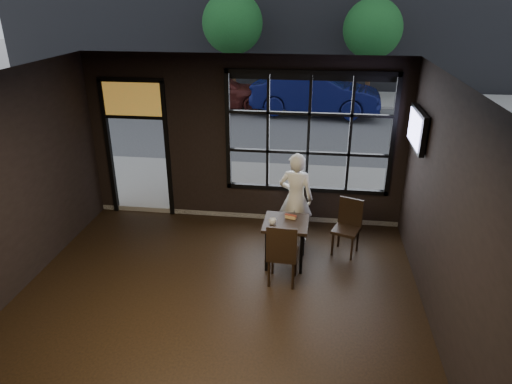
# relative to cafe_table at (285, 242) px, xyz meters

# --- Properties ---
(floor) EXTENTS (6.00, 7.00, 0.02)m
(floor) POSITION_rel_cafe_table_xyz_m (-0.92, -1.93, -0.40)
(floor) COLOR black
(floor) RESTS_ON ground
(ceiling) EXTENTS (6.00, 7.00, 0.02)m
(ceiling) POSITION_rel_cafe_table_xyz_m (-0.92, -1.93, 2.82)
(ceiling) COLOR black
(ceiling) RESTS_ON ground
(wall_right) EXTENTS (0.04, 7.00, 3.20)m
(wall_right) POSITION_rel_cafe_table_xyz_m (2.08, -1.93, 1.21)
(wall_right) COLOR black
(wall_right) RESTS_ON ground
(window_frame) EXTENTS (3.06, 0.12, 2.28)m
(window_frame) POSITION_rel_cafe_table_xyz_m (0.28, 1.57, 1.41)
(window_frame) COLOR black
(window_frame) RESTS_ON ground
(stained_transom) EXTENTS (1.20, 0.06, 0.70)m
(stained_transom) POSITION_rel_cafe_table_xyz_m (-3.02, 1.57, 1.96)
(stained_transom) COLOR orange
(stained_transom) RESTS_ON ground
(street_asphalt) EXTENTS (60.00, 41.00, 0.04)m
(street_asphalt) POSITION_rel_cafe_table_xyz_m (-0.92, 22.07, -0.41)
(street_asphalt) COLOR #545456
(street_asphalt) RESTS_ON ground
(cafe_table) EXTENTS (0.73, 0.73, 0.78)m
(cafe_table) POSITION_rel_cafe_table_xyz_m (0.00, 0.00, 0.00)
(cafe_table) COLOR black
(cafe_table) RESTS_ON floor
(chair_near) EXTENTS (0.48, 0.48, 1.05)m
(chair_near) POSITION_rel_cafe_table_xyz_m (-0.00, -0.53, 0.14)
(chair_near) COLOR black
(chair_near) RESTS_ON floor
(chair_window) EXTENTS (0.54, 0.54, 0.97)m
(chair_window) POSITION_rel_cafe_table_xyz_m (1.01, 0.45, 0.10)
(chair_window) COLOR black
(chair_window) RESTS_ON floor
(man) EXTENTS (0.66, 0.49, 1.67)m
(man) POSITION_rel_cafe_table_xyz_m (0.11, 0.80, 0.45)
(man) COLOR silver
(man) RESTS_ON floor
(hotdog) EXTENTS (0.21, 0.13, 0.06)m
(hotdog) POSITION_rel_cafe_table_xyz_m (0.07, 0.14, 0.41)
(hotdog) COLOR tan
(hotdog) RESTS_ON cafe_table
(cup) EXTENTS (0.14, 0.14, 0.10)m
(cup) POSITION_rel_cafe_table_xyz_m (-0.21, -0.12, 0.43)
(cup) COLOR silver
(cup) RESTS_ON cafe_table
(tv) EXTENTS (0.12, 1.06, 0.62)m
(tv) POSITION_rel_cafe_table_xyz_m (2.01, 0.78, 1.78)
(tv) COLOR black
(tv) RESTS_ON wall_right
(navy_car) EXTENTS (4.73, 2.03, 1.52)m
(navy_car) POSITION_rel_cafe_table_xyz_m (0.36, 10.09, 0.47)
(navy_car) COLOR #090E3B
(navy_car) RESTS_ON street_asphalt
(maroon_car) EXTENTS (4.44, 2.47, 1.43)m
(maroon_car) POSITION_rel_cafe_table_xyz_m (-3.45, 10.38, 0.43)
(maroon_car) COLOR #491916
(maroon_car) RESTS_ON street_asphalt
(tree_left) EXTENTS (2.51, 2.51, 4.28)m
(tree_left) POSITION_rel_cafe_table_xyz_m (-3.21, 13.17, 2.63)
(tree_left) COLOR #332114
(tree_left) RESTS_ON street_asphalt
(tree_right) EXTENTS (2.36, 2.36, 4.04)m
(tree_right) POSITION_rel_cafe_table_xyz_m (2.48, 13.20, 2.45)
(tree_right) COLOR #332114
(tree_right) RESTS_ON street_asphalt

